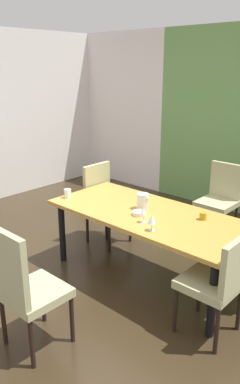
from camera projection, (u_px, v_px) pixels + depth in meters
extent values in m
cube|color=#312617|center=(71.00, 272.00, 4.07)|extent=(5.58, 5.86, 0.02)
cube|color=white|center=(122.00, 110.00, 6.84)|extent=(1.86, 0.10, 2.69)
cube|color=#BE8B3A|center=(149.00, 215.00, 3.73)|extent=(2.08, 0.93, 0.04)
cylinder|color=black|center=(108.00, 214.00, 4.70)|extent=(0.07, 0.07, 0.69)
cylinder|color=black|center=(62.00, 232.00, 4.19)|extent=(0.07, 0.07, 0.69)
cylinder|color=black|center=(212.00, 300.00, 2.99)|extent=(0.07, 0.07, 0.69)
cube|color=tan|center=(36.00, 293.00, 2.88)|extent=(0.44, 0.44, 0.07)
cube|color=tan|center=(9.00, 270.00, 2.65)|extent=(0.42, 0.05, 0.58)
cylinder|color=black|center=(43.00, 300.00, 3.21)|extent=(0.04, 0.04, 0.42)
cylinder|color=black|center=(72.00, 319.00, 2.97)|extent=(0.04, 0.04, 0.42)
cylinder|color=black|center=(4.00, 321.00, 2.95)|extent=(0.04, 0.04, 0.42)
cylinder|color=black|center=(32.00, 344.00, 2.70)|extent=(0.04, 0.04, 0.42)
cube|color=tan|center=(210.00, 283.00, 3.01)|extent=(0.44, 0.44, 0.07)
cube|color=tan|center=(236.00, 267.00, 2.81)|extent=(0.05, 0.42, 0.45)
cylinder|color=black|center=(175.00, 310.00, 3.08)|extent=(0.04, 0.04, 0.42)
cylinder|color=black|center=(199.00, 290.00, 3.35)|extent=(0.04, 0.04, 0.42)
cylinder|color=black|center=(217.00, 331.00, 2.84)|extent=(0.04, 0.04, 0.42)
cylinder|color=black|center=(239.00, 308.00, 3.10)|extent=(0.04, 0.04, 0.42)
cylinder|color=black|center=(215.00, 278.00, 3.54)|extent=(0.04, 0.04, 0.42)
cylinder|color=black|center=(233.00, 263.00, 3.80)|extent=(0.04, 0.04, 0.42)
cube|color=tan|center=(109.00, 208.00, 4.60)|extent=(0.44, 0.44, 0.07)
cube|color=tan|center=(97.00, 184.00, 4.65)|extent=(0.05, 0.42, 0.52)
cylinder|color=black|center=(130.00, 226.00, 4.69)|extent=(0.04, 0.04, 0.42)
cylinder|color=black|center=(109.00, 236.00, 4.43)|extent=(0.04, 0.04, 0.42)
cylinder|color=black|center=(108.00, 218.00, 4.94)|extent=(0.04, 0.04, 0.42)
cylinder|color=black|center=(87.00, 227.00, 4.67)|extent=(0.04, 0.04, 0.42)
cube|color=tan|center=(216.00, 204.00, 4.75)|extent=(0.44, 0.44, 0.07)
cube|color=tan|center=(226.00, 182.00, 4.81)|extent=(0.42, 0.05, 0.49)
cylinder|color=black|center=(221.00, 230.00, 4.57)|extent=(0.04, 0.04, 0.42)
cylinder|color=black|center=(194.00, 222.00, 4.81)|extent=(0.04, 0.04, 0.42)
cylinder|color=black|center=(235.00, 221.00, 4.84)|extent=(0.04, 0.04, 0.42)
cylinder|color=black|center=(209.00, 214.00, 5.08)|extent=(0.04, 0.04, 0.42)
cylinder|color=silver|center=(152.00, 230.00, 3.32)|extent=(0.06, 0.06, 0.00)
cylinder|color=silver|center=(152.00, 227.00, 3.31)|extent=(0.01, 0.01, 0.06)
cone|color=silver|center=(152.00, 219.00, 3.28)|extent=(0.07, 0.07, 0.08)
cylinder|color=silver|center=(143.00, 222.00, 3.50)|extent=(0.06, 0.06, 0.00)
cylinder|color=silver|center=(143.00, 218.00, 3.48)|extent=(0.01, 0.01, 0.08)
cone|color=silver|center=(144.00, 211.00, 3.46)|extent=(0.06, 0.06, 0.07)
cylinder|color=beige|center=(139.00, 213.00, 3.66)|extent=(0.13, 0.13, 0.04)
cylinder|color=#AA871B|center=(203.00, 216.00, 3.54)|extent=(0.07, 0.07, 0.07)
cylinder|color=white|center=(68.00, 194.00, 4.13)|extent=(0.08, 0.08, 0.10)
cylinder|color=silver|center=(143.00, 201.00, 3.80)|extent=(0.12, 0.12, 0.16)
cone|color=silver|center=(147.00, 196.00, 3.74)|extent=(0.04, 0.04, 0.03)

